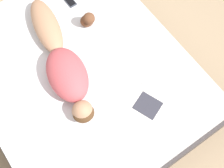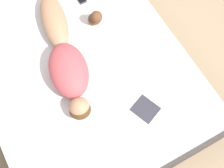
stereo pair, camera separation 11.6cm
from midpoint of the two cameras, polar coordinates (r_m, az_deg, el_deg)
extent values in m
plane|color=#9E8466|center=(3.21, -6.04, -1.61)|extent=(12.00, 12.00, 0.00)
cube|color=#383333|center=(3.04, -6.37, -0.27)|extent=(1.81, 2.16, 0.37)
cube|color=silver|center=(2.80, -6.92, 1.94)|extent=(1.75, 2.10, 0.16)
ellipsoid|color=#A37556|center=(2.91, -13.03, 10.23)|extent=(0.34, 0.66, 0.16)
ellipsoid|color=#B2474C|center=(2.60, -9.47, 1.71)|extent=(0.42, 0.57, 0.23)
ellipsoid|color=#472D19|center=(2.47, -6.58, -5.36)|extent=(0.20, 0.19, 0.09)
sphere|color=#A37556|center=(2.48, -6.75, -4.96)|extent=(0.17, 0.17, 0.17)
cube|color=silver|center=(2.68, 8.28, 0.62)|extent=(0.36, 0.37, 0.01)
cube|color=silver|center=(2.58, 5.25, -4.04)|extent=(0.36, 0.37, 0.01)
cube|color=#2D2D38|center=(2.57, 5.26, -4.00)|extent=(0.24, 0.25, 0.00)
cube|color=#333842|center=(3.14, -8.77, 14.64)|extent=(0.08, 0.14, 0.01)
cube|color=black|center=(3.13, -8.78, 14.70)|extent=(0.07, 0.12, 0.00)
ellipsoid|color=brown|center=(2.92, -5.76, 11.39)|extent=(0.13, 0.11, 0.11)
sphere|color=brown|center=(2.83, -5.42, 11.81)|extent=(0.11, 0.11, 0.11)
camera|label=1|loc=(0.06, -91.28, -2.84)|focal=50.00mm
camera|label=2|loc=(0.06, 88.72, 2.84)|focal=50.00mm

